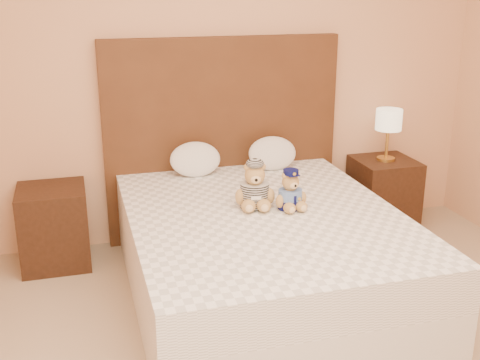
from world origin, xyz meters
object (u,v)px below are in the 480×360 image
object	(u,v)px
nightstand_right	(383,193)
teddy_prisoner	(255,185)
teddy_police	(290,190)
pillow_left	(195,158)
nightstand_left	(54,227)
bed	(264,254)
lamp	(389,122)
pillow_right	(272,152)

from	to	relation	value
nightstand_right	teddy_prisoner	xyz separation A→B (m)	(-1.28, -0.70, 0.42)
teddy_police	pillow_left	size ratio (longest dim) A/B	0.68
teddy_prisoner	nightstand_left	bearing A→B (deg)	160.61
nightstand_left	nightstand_right	bearing A→B (deg)	0.00
nightstand_right	teddy_police	xyz separation A→B (m)	(-1.08, -0.78, 0.40)
bed	teddy_police	size ratio (longest dim) A/B	8.10
nightstand_left	teddy_police	size ratio (longest dim) A/B	2.23
teddy_police	lamp	bearing A→B (deg)	28.93
teddy_prisoner	pillow_right	bearing A→B (deg)	74.26
nightstand_left	bed	bearing A→B (deg)	-32.62
lamp	teddy_police	bearing A→B (deg)	-144.03
nightstand_right	pillow_left	distance (m)	1.55
bed	lamp	distance (m)	1.59
lamp	pillow_left	size ratio (longest dim) A/B	1.10
bed	lamp	xyz separation A→B (m)	(1.25, 0.80, 0.57)
bed	pillow_right	world-z (taller)	pillow_right
teddy_prisoner	pillow_right	size ratio (longest dim) A/B	0.79
bed	nightstand_left	world-z (taller)	same
nightstand_right	pillow_left	xyz separation A→B (m)	(-1.50, 0.03, 0.40)
bed	nightstand_left	distance (m)	1.48
nightstand_right	pillow_right	world-z (taller)	pillow_right
nightstand_left	pillow_right	size ratio (longest dim) A/B	1.51
bed	nightstand_right	bearing A→B (deg)	32.62
bed	pillow_right	size ratio (longest dim) A/B	5.50
teddy_prisoner	pillow_right	distance (m)	0.82
nightstand_right	lamp	xyz separation A→B (m)	(-0.00, 0.00, 0.57)
teddy_police	teddy_prisoner	size ratio (longest dim) A/B	0.86
nightstand_left	pillow_left	world-z (taller)	pillow_left
teddy_prisoner	lamp	bearing A→B (deg)	39.20
lamp	teddy_prisoner	size ratio (longest dim) A/B	1.40
nightstand_left	lamp	size ratio (longest dim) A/B	1.38
bed	teddy_prisoner	bearing A→B (deg)	107.56
pillow_left	pillow_right	xyz separation A→B (m)	(0.58, 0.00, -0.00)
pillow_right	pillow_left	bearing A→B (deg)	180.00
teddy_police	teddy_prisoner	world-z (taller)	teddy_prisoner
lamp	pillow_right	distance (m)	0.94
nightstand_left	pillow_right	world-z (taller)	pillow_right
teddy_police	pillow_left	xyz separation A→B (m)	(-0.42, 0.81, 0.00)
nightstand_left	teddy_prisoner	distance (m)	1.47
teddy_prisoner	teddy_police	bearing A→B (deg)	-12.14
nightstand_right	teddy_prisoner	world-z (taller)	teddy_prisoner
lamp	nightstand_left	bearing A→B (deg)	180.00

